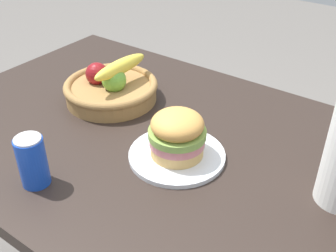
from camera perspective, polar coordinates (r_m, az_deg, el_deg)
The scene contains 5 objects.
dining_table at distance 1.18m, azimuth -0.93°, elevation -5.77°, with size 1.40×0.90×0.75m.
plate at distance 1.05m, azimuth 1.24°, elevation -4.04°, with size 0.25×0.25×0.01m, color white.
sandwich at distance 1.01m, azimuth 1.28°, elevation -1.07°, with size 0.14×0.14×0.12m.
soda_can at distance 0.99m, azimuth -18.21°, elevation -4.63°, with size 0.07×0.07×0.13m.
fruit_basket at distance 1.29m, azimuth -7.86°, elevation 5.32°, with size 0.29×0.29×0.14m.
Camera 1 is at (0.55, -0.73, 1.39)m, focal length 44.18 mm.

